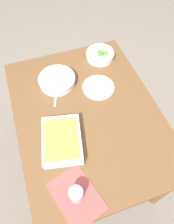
{
  "coord_description": "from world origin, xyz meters",
  "views": [
    {
      "loc": [
        -0.71,
        0.24,
        1.87
      ],
      "look_at": [
        0.0,
        0.0,
        0.74
      ],
      "focal_mm": 34.16,
      "sensor_mm": 36.0,
      "label": 1
    }
  ],
  "objects_px": {
    "side_plate": "(98,87)",
    "drink_cup": "(76,195)",
    "baking_dish": "(62,140)",
    "spoon_by_stew": "(56,93)",
    "stew_bowl": "(57,80)",
    "spoon_by_broccoli": "(95,59)",
    "broccoli_bowl": "(100,55)"
  },
  "relations": [
    {
      "from": "side_plate",
      "to": "drink_cup",
      "type": "bearing_deg",
      "value": 150.53
    },
    {
      "from": "baking_dish",
      "to": "spoon_by_stew",
      "type": "distance_m",
      "value": 0.37
    },
    {
      "from": "stew_bowl",
      "to": "drink_cup",
      "type": "bearing_deg",
      "value": 172.52
    },
    {
      "from": "side_plate",
      "to": "spoon_by_broccoli",
      "type": "distance_m",
      "value": 0.28
    },
    {
      "from": "spoon_by_stew",
      "to": "spoon_by_broccoli",
      "type": "distance_m",
      "value": 0.42
    },
    {
      "from": "side_plate",
      "to": "stew_bowl",
      "type": "bearing_deg",
      "value": 62.16
    },
    {
      "from": "stew_bowl",
      "to": "spoon_by_stew",
      "type": "height_order",
      "value": "stew_bowl"
    },
    {
      "from": "baking_dish",
      "to": "spoon_by_broccoli",
      "type": "bearing_deg",
      "value": -35.42
    },
    {
      "from": "broccoli_bowl",
      "to": "spoon_by_broccoli",
      "type": "height_order",
      "value": "broccoli_bowl"
    },
    {
      "from": "spoon_by_broccoli",
      "to": "stew_bowl",
      "type": "bearing_deg",
      "value": 112.13
    },
    {
      "from": "drink_cup",
      "to": "side_plate",
      "type": "height_order",
      "value": "drink_cup"
    },
    {
      "from": "broccoli_bowl",
      "to": "baking_dish",
      "type": "bearing_deg",
      "value": 142.27
    },
    {
      "from": "stew_bowl",
      "to": "spoon_by_stew",
      "type": "relative_size",
      "value": 1.48
    },
    {
      "from": "baking_dish",
      "to": "stew_bowl",
      "type": "bearing_deg",
      "value": -11.01
    },
    {
      "from": "broccoli_bowl",
      "to": "side_plate",
      "type": "bearing_deg",
      "value": 156.99
    },
    {
      "from": "side_plate",
      "to": "spoon_by_stew",
      "type": "height_order",
      "value": "side_plate"
    },
    {
      "from": "side_plate",
      "to": "spoon_by_stew",
      "type": "distance_m",
      "value": 0.29
    },
    {
      "from": "drink_cup",
      "to": "side_plate",
      "type": "relative_size",
      "value": 0.39
    },
    {
      "from": "drink_cup",
      "to": "side_plate",
      "type": "bearing_deg",
      "value": -29.47
    },
    {
      "from": "stew_bowl",
      "to": "broccoli_bowl",
      "type": "xyz_separation_m",
      "value": [
        0.14,
        -0.37,
        -0.0
      ]
    },
    {
      "from": "broccoli_bowl",
      "to": "drink_cup",
      "type": "height_order",
      "value": "drink_cup"
    },
    {
      "from": "broccoli_bowl",
      "to": "spoon_by_stew",
      "type": "distance_m",
      "value": 0.47
    },
    {
      "from": "spoon_by_stew",
      "to": "side_plate",
      "type": "bearing_deg",
      "value": -99.73
    },
    {
      "from": "stew_bowl",
      "to": "baking_dish",
      "type": "distance_m",
      "value": 0.46
    },
    {
      "from": "drink_cup",
      "to": "side_plate",
      "type": "xyz_separation_m",
      "value": [
        0.63,
        -0.36,
        -0.03
      ]
    },
    {
      "from": "baking_dish",
      "to": "drink_cup",
      "type": "relative_size",
      "value": 3.99
    },
    {
      "from": "drink_cup",
      "to": "spoon_by_stew",
      "type": "relative_size",
      "value": 0.5
    },
    {
      "from": "stew_bowl",
      "to": "drink_cup",
      "type": "xyz_separation_m",
      "value": [
        -0.77,
        0.1,
        0.01
      ]
    },
    {
      "from": "drink_cup",
      "to": "spoon_by_broccoli",
      "type": "relative_size",
      "value": 0.49
    },
    {
      "from": "baking_dish",
      "to": "spoon_by_stew",
      "type": "height_order",
      "value": "baking_dish"
    },
    {
      "from": "broccoli_bowl",
      "to": "spoon_by_broccoli",
      "type": "relative_size",
      "value": 1.23
    },
    {
      "from": "stew_bowl",
      "to": "drink_cup",
      "type": "relative_size",
      "value": 2.99
    }
  ]
}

